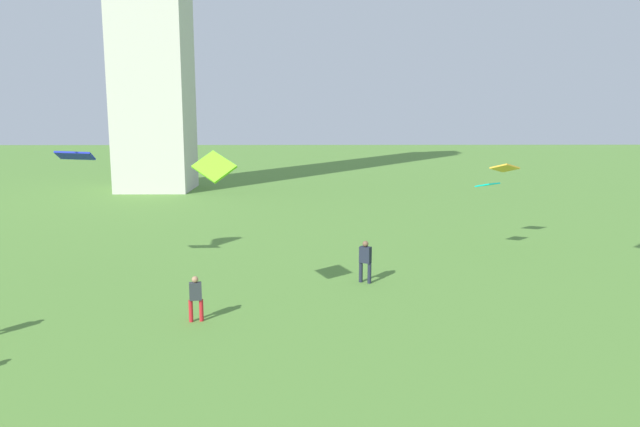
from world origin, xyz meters
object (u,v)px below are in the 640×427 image
kite_flying_1 (488,185)px  kite_flying_2 (214,167)px  person_0 (196,296)px  kite_flying_0 (505,168)px  person_1 (365,259)px  kite_flying_5 (75,156)px

kite_flying_1 → kite_flying_2: kite_flying_2 is taller
person_0 → kite_flying_0: size_ratio=0.92×
person_1 → kite_flying_1: bearing=-112.3°
kite_flying_0 → kite_flying_2: 17.95m
person_1 → kite_flying_0: size_ratio=1.04×
person_1 → kite_flying_2: 8.08m
person_0 → person_1: person_1 is taller
person_1 → person_0: bearing=66.8°
kite_flying_0 → kite_flying_5: kite_flying_5 is taller
person_0 → kite_flying_1: 16.30m
person_1 → kite_flying_5: kite_flying_5 is taller
kite_flying_0 → kite_flying_2: bearing=-3.6°
kite_flying_1 → kite_flying_2: size_ratio=0.81×
kite_flying_0 → person_1: bearing=-0.4°
kite_flying_5 → kite_flying_0: bearing=11.9°
kite_flying_2 → kite_flying_5: bearing=-172.5°
person_1 → kite_flying_2: size_ratio=1.08×
kite_flying_0 → kite_flying_5: (-20.48, -6.32, 1.17)m
kite_flying_1 → kite_flying_0: bearing=12.3°
kite_flying_5 → kite_flying_1: bearing=6.2°
kite_flying_5 → kite_flying_2: bearing=-42.8°
kite_flying_1 → kite_flying_5: kite_flying_5 is taller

